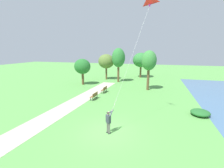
# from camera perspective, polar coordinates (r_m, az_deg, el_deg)

# --- Properties ---
(ground_plane) EXTENTS (120.00, 120.00, 0.00)m
(ground_plane) POSITION_cam_1_polar(r_m,az_deg,el_deg) (12.76, -1.31, -16.98)
(ground_plane) COLOR #569947
(walkway_path) EXTENTS (3.86, 32.08, 0.02)m
(walkway_path) POSITION_cam_1_polar(r_m,az_deg,el_deg) (16.97, -19.64, -10.01)
(walkway_path) COLOR #B7AD99
(walkway_path) RESTS_ON ground
(person_kite_flyer) EXTENTS (0.56, 0.61, 1.83)m
(person_kite_flyer) POSITION_cam_1_polar(r_m,az_deg,el_deg) (12.16, -1.25, -12.96)
(person_kite_flyer) COLOR #232328
(person_kite_flyer) RESTS_ON ground
(flying_kite) EXTENTS (2.71, 3.36, 8.60)m
(flying_kite) POSITION_cam_1_polar(r_m,az_deg,el_deg) (14.10, 12.93, 26.81)
(flying_kite) COLOR red
(park_bench_near_walkway) EXTENTS (0.51, 1.52, 0.88)m
(park_bench_near_walkway) POSITION_cam_1_polar(r_m,az_deg,el_deg) (20.37, -6.40, -4.12)
(park_bench_near_walkway) COLOR brown
(park_bench_near_walkway) RESTS_ON ground
(park_bench_far_walkway) EXTENTS (0.51, 1.52, 0.88)m
(park_bench_far_walkway) POSITION_cam_1_polar(r_m,az_deg,el_deg) (23.47, -2.79, -1.86)
(park_bench_far_walkway) COLOR brown
(park_bench_far_walkway) RESTS_ON ground
(tree_horizon_far) EXTENTS (2.54, 2.50, 6.58)m
(tree_horizon_far) POSITION_cam_1_polar(r_m,az_deg,el_deg) (30.80, 2.35, 9.35)
(tree_horizon_far) COLOR brown
(tree_horizon_far) RESTS_ON ground
(tree_treeline_right) EXTENTS (3.40, 2.93, 5.34)m
(tree_treeline_right) POSITION_cam_1_polar(r_m,az_deg,el_deg) (33.54, -2.09, 8.14)
(tree_treeline_right) COLOR brown
(tree_treeline_right) RESTS_ON ground
(tree_treeline_left) EXTENTS (3.64, 4.12, 5.59)m
(tree_treeline_left) POSITION_cam_1_polar(r_m,az_deg,el_deg) (36.56, 10.42, 8.50)
(tree_treeline_left) COLOR brown
(tree_treeline_left) RESTS_ON ground
(tree_behind_path) EXTENTS (2.29, 2.34, 6.16)m
(tree_behind_path) POSITION_cam_1_polar(r_m,az_deg,el_deg) (25.01, 13.19, 8.08)
(tree_behind_path) COLOR brown
(tree_behind_path) RESTS_ON ground
(tree_lakeside_far) EXTENTS (2.97, 2.51, 4.66)m
(tree_lakeside_far) POSITION_cam_1_polar(r_m,az_deg,el_deg) (28.93, -10.64, 6.17)
(tree_lakeside_far) COLOR brown
(tree_lakeside_far) RESTS_ON ground
(lakeside_shrub) EXTENTS (1.76, 1.74, 0.61)m
(lakeside_shrub) POSITION_cam_1_polar(r_m,az_deg,el_deg) (17.64, 29.25, -9.01)
(lakeside_shrub) COLOR #236028
(lakeside_shrub) RESTS_ON ground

